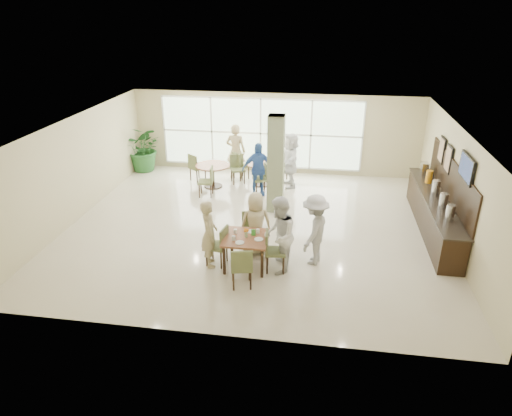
# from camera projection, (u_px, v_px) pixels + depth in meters

# --- Properties ---
(ground) EXTENTS (10.00, 10.00, 0.00)m
(ground) POSITION_uv_depth(u_px,v_px,m) (255.00, 226.00, 12.41)
(ground) COLOR beige
(ground) RESTS_ON ground
(room_shell) EXTENTS (10.00, 10.00, 10.00)m
(room_shell) POSITION_uv_depth(u_px,v_px,m) (255.00, 167.00, 11.71)
(room_shell) COLOR white
(room_shell) RESTS_ON ground
(window_bank) EXTENTS (7.00, 0.04, 7.00)m
(window_bank) POSITION_uv_depth(u_px,v_px,m) (261.00, 133.00, 15.93)
(window_bank) COLOR silver
(window_bank) RESTS_ON ground
(column) EXTENTS (0.45, 0.45, 2.80)m
(column) POSITION_uv_depth(u_px,v_px,m) (276.00, 164.00, 12.86)
(column) COLOR #616A49
(column) RESTS_ON ground
(main_table) EXTENTS (1.01, 1.01, 0.75)m
(main_table) POSITION_uv_depth(u_px,v_px,m) (246.00, 240.00, 10.29)
(main_table) COLOR brown
(main_table) RESTS_ON ground
(round_table_left) EXTENTS (1.12, 1.12, 0.75)m
(round_table_left) POSITION_uv_depth(u_px,v_px,m) (213.00, 170.00, 14.90)
(round_table_left) COLOR brown
(round_table_left) RESTS_ON ground
(round_table_right) EXTENTS (1.03, 1.03, 0.75)m
(round_table_right) POSITION_uv_depth(u_px,v_px,m) (262.00, 168.00, 15.08)
(round_table_right) COLOR brown
(round_table_right) RESTS_ON ground
(chairs_main_table) EXTENTS (1.88, 2.11, 0.95)m
(chairs_main_table) POSITION_uv_depth(u_px,v_px,m) (246.00, 248.00, 10.34)
(chairs_main_table) COLOR #505A31
(chairs_main_table) RESTS_ON ground
(chairs_table_left) EXTENTS (2.00, 1.85, 0.95)m
(chairs_table_left) POSITION_uv_depth(u_px,v_px,m) (214.00, 173.00, 14.97)
(chairs_table_left) COLOR #505A31
(chairs_table_left) RESTS_ON ground
(chairs_table_right) EXTENTS (2.16, 1.81, 0.95)m
(chairs_table_right) POSITION_uv_depth(u_px,v_px,m) (262.00, 171.00, 15.12)
(chairs_table_right) COLOR #505A31
(chairs_table_right) RESTS_ON ground
(tabletop_clutter) EXTENTS (0.71, 0.77, 0.21)m
(tabletop_clutter) POSITION_uv_depth(u_px,v_px,m) (246.00, 234.00, 10.24)
(tabletop_clutter) COLOR white
(tabletop_clutter) RESTS_ON main_table
(buffet_counter) EXTENTS (0.64, 4.70, 1.95)m
(buffet_counter) POSITION_uv_depth(u_px,v_px,m) (434.00, 211.00, 12.00)
(buffet_counter) COLOR black
(buffet_counter) RESTS_ON ground
(wall_tv) EXTENTS (0.06, 1.00, 0.58)m
(wall_tv) POSITION_uv_depth(u_px,v_px,m) (467.00, 168.00, 10.31)
(wall_tv) COLOR black
(wall_tv) RESTS_ON ground
(framed_art_a) EXTENTS (0.05, 0.55, 0.70)m
(framed_art_a) POSITION_uv_depth(u_px,v_px,m) (448.00, 159.00, 11.88)
(framed_art_a) COLOR black
(framed_art_a) RESTS_ON ground
(framed_art_b) EXTENTS (0.05, 0.55, 0.70)m
(framed_art_b) POSITION_uv_depth(u_px,v_px,m) (442.00, 150.00, 12.60)
(framed_art_b) COLOR black
(framed_art_b) RESTS_ON ground
(potted_plant) EXTENTS (1.51, 1.51, 1.67)m
(potted_plant) POSITION_uv_depth(u_px,v_px,m) (144.00, 148.00, 16.26)
(potted_plant) COLOR #245A26
(potted_plant) RESTS_ON ground
(teen_left) EXTENTS (0.56, 0.68, 1.59)m
(teen_left) POSITION_uv_depth(u_px,v_px,m) (209.00, 234.00, 10.30)
(teen_left) COLOR tan
(teen_left) RESTS_ON ground
(teen_far) EXTENTS (0.85, 0.62, 1.55)m
(teen_far) POSITION_uv_depth(u_px,v_px,m) (256.00, 223.00, 10.82)
(teen_far) COLOR tan
(teen_far) RESTS_ON ground
(teen_right) EXTENTS (0.70, 0.89, 1.78)m
(teen_right) POSITION_uv_depth(u_px,v_px,m) (279.00, 235.00, 10.02)
(teen_right) COLOR white
(teen_right) RESTS_ON ground
(teen_standing) EXTENTS (0.91, 1.22, 1.68)m
(teen_standing) POSITION_uv_depth(u_px,v_px,m) (315.00, 230.00, 10.38)
(teen_standing) COLOR #ACACAE
(teen_standing) RESTS_ON ground
(adult_a) EXTENTS (1.12, 0.87, 1.69)m
(adult_a) POSITION_uv_depth(u_px,v_px,m) (258.00, 169.00, 14.15)
(adult_a) COLOR #3B65B2
(adult_a) RESTS_ON ground
(adult_b) EXTENTS (1.03, 1.77, 1.79)m
(adult_b) POSITION_uv_depth(u_px,v_px,m) (290.00, 160.00, 14.82)
(adult_b) COLOR white
(adult_b) RESTS_ON ground
(adult_standing) EXTENTS (0.72, 0.51, 1.89)m
(adult_standing) POSITION_uv_depth(u_px,v_px,m) (236.00, 151.00, 15.53)
(adult_standing) COLOR tan
(adult_standing) RESTS_ON ground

